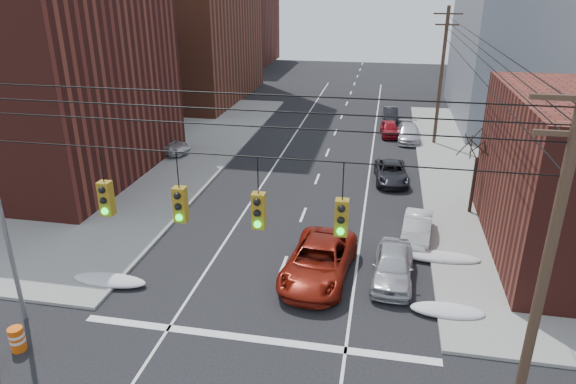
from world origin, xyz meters
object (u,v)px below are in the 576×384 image
at_px(lot_car_d, 90,136).
at_px(parked_car_b, 417,229).
at_px(red_pickup, 319,261).
at_px(construction_barrel, 17,339).
at_px(lot_car_a, 96,162).
at_px(parked_car_d, 409,133).
at_px(parked_car_f, 390,114).
at_px(lot_car_c, 47,165).
at_px(parked_car_e, 390,129).
at_px(parked_car_c, 391,173).
at_px(parked_car_a, 393,266).
at_px(lot_car_b, 163,145).

bearing_deg(lot_car_d, parked_car_b, -108.67).
xyz_separation_m(red_pickup, construction_barrel, (-10.26, -7.17, -0.34)).
bearing_deg(lot_car_a, construction_barrel, -148.64).
relative_size(parked_car_d, construction_barrel, 4.83).
bearing_deg(parked_car_f, lot_car_a, -139.34).
xyz_separation_m(lot_car_c, construction_barrel, (10.06, -16.53, -0.40)).
bearing_deg(parked_car_e, red_pickup, -102.46).
bearing_deg(lot_car_a, parked_car_e, -45.86).
relative_size(red_pickup, lot_car_d, 1.40).
xyz_separation_m(parked_car_e, construction_barrel, (-13.26, -31.62, -0.15)).
distance_m(red_pickup, parked_car_c, 13.50).
bearing_deg(red_pickup, parked_car_d, 83.96).
distance_m(parked_car_a, lot_car_b, 23.54).
bearing_deg(red_pickup, lot_car_a, 153.69).
xyz_separation_m(parked_car_e, lot_car_d, (-24.32, -7.81, 0.24)).
xyz_separation_m(lot_car_a, lot_car_c, (-3.03, -1.21, -0.02)).
bearing_deg(lot_car_c, parked_car_f, -24.31).
xyz_separation_m(parked_car_b, lot_car_a, (-21.88, 5.94, 0.25)).
bearing_deg(lot_car_c, parked_car_a, -86.28).
relative_size(parked_car_a, lot_car_c, 0.87).
distance_m(parked_car_b, parked_car_c, 8.60).
height_order(parked_car_c, parked_car_e, parked_car_e).
bearing_deg(parked_car_c, parked_car_f, 85.74).
bearing_deg(parked_car_b, parked_car_d, 96.41).
bearing_deg(red_pickup, parked_car_b, 50.35).
relative_size(lot_car_c, lot_car_d, 1.20).
distance_m(parked_car_d, lot_car_a, 25.30).
height_order(lot_car_b, lot_car_d, lot_car_d).
height_order(parked_car_f, lot_car_d, lot_car_d).
relative_size(red_pickup, lot_car_c, 1.17).
bearing_deg(parked_car_a, parked_car_c, 93.46).
bearing_deg(lot_car_a, parked_car_b, -95.44).
xyz_separation_m(lot_car_d, construction_barrel, (11.06, -23.81, -0.39)).
distance_m(parked_car_a, parked_car_c, 12.76).
bearing_deg(parked_car_e, parked_car_f, 84.52).
relative_size(parked_car_d, parked_car_f, 1.18).
xyz_separation_m(parked_car_d, parked_car_f, (-1.60, 6.48, -0.02)).
height_order(parked_car_b, parked_car_d, parked_car_d).
distance_m(lot_car_c, construction_barrel, 19.35).
xyz_separation_m(parked_car_b, construction_barrel, (-14.86, -11.79, -0.18)).
xyz_separation_m(lot_car_a, lot_car_b, (2.79, 5.14, -0.13)).
height_order(lot_car_b, lot_car_c, lot_car_c).
distance_m(parked_car_a, parked_car_d, 22.93).
bearing_deg(red_pickup, lot_car_b, 137.83).
bearing_deg(parked_car_c, lot_car_c, -175.94).
xyz_separation_m(red_pickup, parked_car_a, (3.35, 0.36, -0.07)).
bearing_deg(red_pickup, parked_car_a, 11.23).
bearing_deg(lot_car_c, lot_car_d, 32.40).
bearing_deg(lot_car_d, red_pickup, -121.77).
distance_m(parked_car_c, parked_car_f, 16.62).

